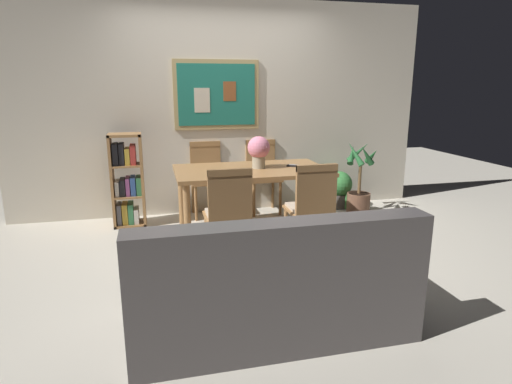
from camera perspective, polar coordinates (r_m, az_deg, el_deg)
The scene contains 13 objects.
ground_plane at distance 4.30m, azimuth -0.85°, elevation -7.71°, with size 12.00×12.00×0.00m, color beige.
wall_back_with_painting at distance 5.47m, azimuth -4.45°, elevation 10.96°, with size 5.20×0.14×2.60m.
dining_table at distance 4.62m, azimuth -0.62°, elevation 2.08°, with size 1.61×0.93×0.72m.
dining_chair_near_left at distance 3.79m, azimuth -3.69°, elevation -2.19°, with size 0.40×0.41×0.91m.
dining_chair_far_left at distance 5.38m, azimuth -6.56°, elevation 2.61°, with size 0.40×0.41×0.91m.
dining_chair_far_right at distance 5.50m, azimuth 0.84°, elevation 2.96°, with size 0.40×0.41×0.91m.
dining_chair_near_right at distance 4.01m, azimuth 7.41°, elevation -1.37°, with size 0.40×0.41×0.91m.
leather_couch at distance 2.86m, azimuth 1.90°, elevation -12.57°, with size 1.80×0.84×0.84m.
bookshelf at distance 5.12m, azimuth -16.70°, elevation 1.19°, with size 0.36×0.28×1.07m.
potted_ivy at distance 5.79m, azimuth 10.99°, elevation 0.55°, with size 0.34×0.34×0.56m.
potted_palm at distance 5.62m, azimuth 13.51°, elevation 0.50°, with size 0.40×0.41×0.92m.
flower_vase at distance 4.60m, azimuth 0.38°, elevation 5.64°, with size 0.25×0.24×0.34m.
tv_remote at distance 4.72m, azimuth 5.05°, elevation 3.49°, with size 0.16×0.12×0.02m.
Camera 1 is at (-0.88, -3.90, 1.59)m, focal length 30.15 mm.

